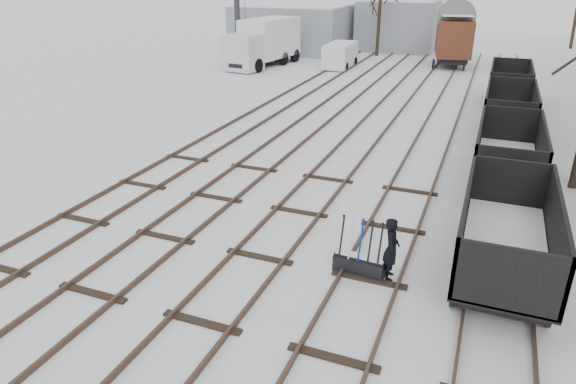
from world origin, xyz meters
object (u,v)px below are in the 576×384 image
(ground_frame, at_px, (359,263))
(panel_van, at_px, (340,55))
(freight_wagon_a, at_px, (505,246))
(crane, at_px, (239,35))
(box_van_wagon, at_px, (454,36))
(lorry, at_px, (264,42))
(worker, at_px, (391,249))

(ground_frame, relative_size, panel_van, 0.35)
(freight_wagon_a, bearing_deg, crane, 128.55)
(box_van_wagon, xyz_separation_m, crane, (-15.56, -6.15, 0.07))
(ground_frame, xyz_separation_m, freight_wagon_a, (3.33, 1.22, 0.56))
(lorry, bearing_deg, freight_wagon_a, -45.96)
(crane, bearing_deg, ground_frame, -75.19)
(worker, xyz_separation_m, box_van_wagon, (-1.67, 32.13, 1.49))
(lorry, xyz_separation_m, panel_van, (5.80, 1.55, -0.87))
(lorry, relative_size, panel_van, 1.91)
(box_van_wagon, xyz_separation_m, lorry, (-13.78, -5.47, -0.48))
(worker, bearing_deg, ground_frame, 87.07)
(freight_wagon_a, bearing_deg, worker, -156.54)
(ground_frame, height_order, worker, worker)
(panel_van, distance_m, crane, 8.03)
(ground_frame, distance_m, lorry, 30.57)
(freight_wagon_a, bearing_deg, panel_van, 114.29)
(ground_frame, distance_m, box_van_wagon, 32.30)
(ground_frame, bearing_deg, panel_van, 111.98)
(panel_van, xyz_separation_m, crane, (-7.58, -2.24, 1.42))
(ground_frame, height_order, panel_van, panel_van)
(crane, bearing_deg, freight_wagon_a, -68.93)
(worker, relative_size, lorry, 0.20)
(crane, bearing_deg, worker, -73.93)
(worker, relative_size, crane, 0.18)
(freight_wagon_a, height_order, panel_van, freight_wagon_a)
(freight_wagon_a, height_order, box_van_wagon, box_van_wagon)
(box_van_wagon, distance_m, crane, 16.74)
(box_van_wagon, relative_size, panel_van, 1.31)
(ground_frame, bearing_deg, box_van_wagon, 96.17)
(panel_van, bearing_deg, worker, -72.40)
(ground_frame, xyz_separation_m, box_van_wagon, (-0.92, 32.23, 2.02))
(worker, xyz_separation_m, crane, (-17.23, 25.98, 1.56))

